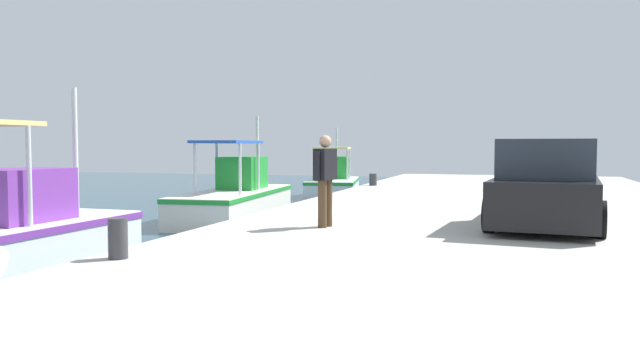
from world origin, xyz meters
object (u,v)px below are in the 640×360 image
mooring_bollard_second (373,180)px  fisherman_standing (325,176)px  fishing_boat_second (236,198)px  fishing_boat_third (333,183)px  parked_car (547,187)px  mooring_bollard_nearest (118,238)px

mooring_bollard_second → fisherman_standing: bearing=-171.7°
fishing_boat_second → fishing_boat_third: size_ratio=1.29×
fishing_boat_third → mooring_bollard_second: size_ratio=11.46×
fisherman_standing → mooring_bollard_second: 11.43m
fisherman_standing → parked_car: (1.32, -3.78, -0.20)m
parked_car → mooring_bollard_second: bearing=28.6°
fishing_boat_third → fisherman_standing: size_ratio=3.02×
parked_car → mooring_bollard_nearest: parked_car is taller
fishing_boat_second → parked_car: bearing=-121.5°
fishing_boat_third → fisherman_standing: (-15.54, -4.39, 1.12)m
fishing_boat_third → mooring_bollard_nearest: fishing_boat_third is taller
parked_car → mooring_bollard_second: 11.36m
fishing_boat_second → mooring_bollard_nearest: (-10.38, -3.26, 0.41)m
fishing_boat_second → fishing_boat_third: 8.92m
fishing_boat_third → mooring_bollard_nearest: bearing=-171.9°
fishing_boat_second → parked_car: fishing_boat_second is taller
fisherman_standing → fishing_boat_second: bearing=36.5°
mooring_bollard_nearest → parked_car: bearing=-47.0°
fisherman_standing → mooring_bollard_nearest: fisherman_standing is taller
fisherman_standing → mooring_bollard_second: fisherman_standing is taller
fishing_boat_third → fishing_boat_second: bearing=176.7°
mooring_bollard_nearest → mooring_bollard_second: size_ratio=1.21×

